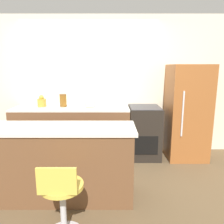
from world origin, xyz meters
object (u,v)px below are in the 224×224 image
object	(u,v)px
stool_chair	(62,201)
kettle	(42,102)
oven_range	(144,132)
mixing_bowl	(91,104)
refrigerator	(187,112)

from	to	relation	value
stool_chair	kettle	bearing A→B (deg)	111.32
oven_range	kettle	distance (m)	1.96
stool_chair	mixing_bowl	world-z (taller)	mixing_bowl
mixing_bowl	oven_range	bearing A→B (deg)	-1.81
oven_range	refrigerator	bearing A→B (deg)	-1.14
oven_range	stool_chair	bearing A→B (deg)	-117.84
stool_chair	kettle	world-z (taller)	kettle
oven_range	mixing_bowl	distance (m)	1.12
kettle	oven_range	bearing A→B (deg)	-0.96
refrigerator	kettle	xyz separation A→B (m)	(-2.64, 0.05, 0.18)
stool_chair	mixing_bowl	distance (m)	2.15
mixing_bowl	kettle	bearing A→B (deg)	180.00
oven_range	stool_chair	xyz separation A→B (m)	(-1.07, -2.03, -0.07)
refrigerator	stool_chair	size ratio (longest dim) A/B	2.08
kettle	mixing_bowl	xyz separation A→B (m)	(0.88, -0.00, -0.03)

